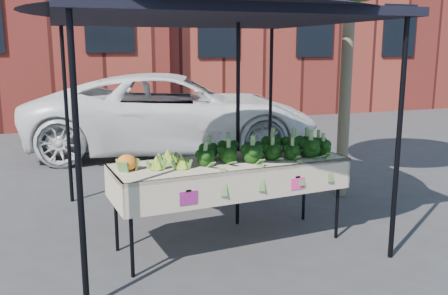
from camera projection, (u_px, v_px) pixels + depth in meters
ground at (249, 239)px, 5.29m from camera, size 90.00×90.00×0.00m
table at (230, 203)px, 5.06m from camera, size 2.46×1.02×0.90m
canopy at (206, 108)px, 5.43m from camera, size 3.16×3.16×2.74m
broccoli_heap at (265, 146)px, 5.09m from camera, size 1.59×0.56×0.24m
romanesco_cluster at (166, 157)px, 4.72m from camera, size 0.42×0.46×0.19m
cauliflower_pair at (127, 162)px, 4.57m from camera, size 0.19×0.19×0.17m
vehicle at (172, 7)px, 9.17m from camera, size 2.09×2.85×5.55m
street_tree at (349, 27)px, 6.43m from camera, size 2.33×2.33×4.58m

